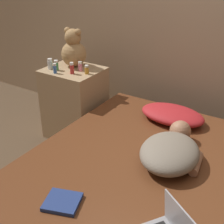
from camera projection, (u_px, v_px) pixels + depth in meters
The scene contains 14 objects.
ground_plane at pixel (138, 213), 2.25m from camera, with size 12.00×12.00×0.00m, color brown.
wall_back at pixel (214, 4), 2.57m from camera, with size 8.00×0.06×2.60m.
bed at pixel (139, 190), 2.15m from camera, with size 1.48×1.88×0.44m.
nightstand at pixel (75, 103), 3.07m from camera, with size 0.51×0.46×0.71m.
pillow at pixel (172, 115), 2.55m from camera, with size 0.53×0.34×0.11m.
person_lying at pixel (172, 150), 2.05m from camera, with size 0.45×0.65×0.16m.
teddy_bear at pixel (74, 50), 2.92m from camera, with size 0.24×0.24×0.36m.
bottle_red at pixel (72, 68), 2.77m from camera, with size 0.04×0.04×0.11m.
bottle_pink at pixel (80, 66), 2.84m from camera, with size 0.04×0.04×0.09m.
bottle_clear at pixel (50, 64), 2.89m from camera, with size 0.05×0.05×0.10m.
bottle_green at pixel (56, 65), 2.86m from camera, with size 0.04×0.04×0.09m.
bottle_blue at pixel (55, 68), 2.79m from camera, with size 0.03×0.03×0.09m.
bottle_amber at pixel (87, 70), 2.78m from camera, with size 0.04×0.04×0.08m.
book at pixel (62, 202), 1.72m from camera, with size 0.24×0.22×0.02m.
Camera 1 is at (0.74, -1.50, 1.68)m, focal length 50.00 mm.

